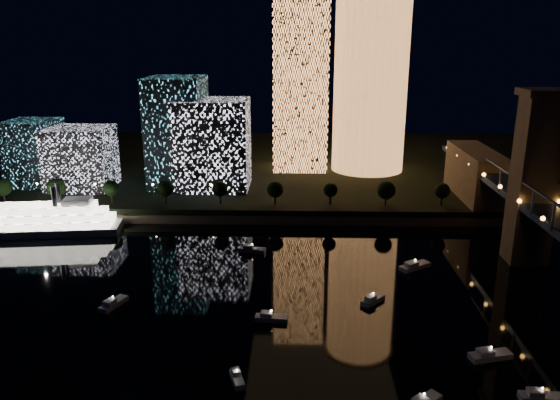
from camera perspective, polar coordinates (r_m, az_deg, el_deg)
The scene contains 10 objects.
ground at distance 119.81m, azimuth 2.80°, elevation -15.38°, with size 520.00×520.00×0.00m, color black.
far_bank at distance 268.47m, azimuth 2.21°, elevation 3.62°, with size 420.00×160.00×5.00m, color black.
seawall at distance 193.68m, azimuth 2.38°, elevation -1.95°, with size 420.00×6.00×3.00m, color #6B5E4C.
tower_cylindrical at distance 247.32m, azimuth 9.47°, elevation 12.84°, with size 34.00×34.00×84.86m.
tower_rectangular at distance 248.61m, azimuth 2.16°, elevation 12.06°, with size 24.00×24.00×76.36m, color #FF9C51.
midrise_blocks at distance 225.87m, azimuth -13.20°, elevation 5.82°, with size 97.16×32.64×43.18m.
riverboat at distance 200.35m, azimuth -24.57°, elevation -2.00°, with size 57.76×18.31×17.11m.
motorboats at distance 125.68m, azimuth 3.08°, elevation -13.29°, with size 103.93×85.41×2.78m.
esplanade_trees at distance 199.61m, azimuth -8.12°, elevation 1.16°, with size 166.03×6.89×8.95m.
street_lamps at distance 205.30m, azimuth -7.16°, elevation 1.22°, with size 132.70×0.70×5.65m.
Camera 1 is at (-2.70, -101.36, 63.83)m, focal length 35.00 mm.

